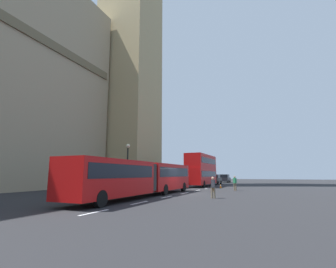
% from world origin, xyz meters
% --- Properties ---
extents(ground_plane, '(160.00, 160.00, 0.00)m').
position_xyz_m(ground_plane, '(0.00, 0.00, 0.00)').
color(ground_plane, '#262628').
extents(lane_centre_marking, '(25.20, 0.16, 0.01)m').
position_xyz_m(lane_centre_marking, '(-1.13, 0.00, 0.01)').
color(lane_centre_marking, silver).
rests_on(lane_centre_marking, ground_plane).
extents(articulated_bus, '(17.49, 2.54, 2.90)m').
position_xyz_m(articulated_bus, '(-3.99, 1.99, 1.75)').
color(articulated_bus, '#B20F0F').
rests_on(articulated_bus, ground_plane).
extents(double_decker_bus, '(10.06, 2.54, 4.90)m').
position_xyz_m(double_decker_bus, '(15.13, 2.00, 2.71)').
color(double_decker_bus, '#B20F0F').
rests_on(double_decker_bus, ground_plane).
extents(sedan_lead, '(4.40, 1.86, 1.85)m').
position_xyz_m(sedan_lead, '(24.51, 1.96, 0.91)').
color(sedan_lead, black).
rests_on(sedan_lead, ground_plane).
extents(sedan_trailing, '(4.40, 1.86, 1.85)m').
position_xyz_m(sedan_trailing, '(34.73, 1.85, 0.91)').
color(sedan_trailing, black).
rests_on(sedan_trailing, ground_plane).
extents(traffic_cone_west, '(0.36, 0.36, 0.58)m').
position_xyz_m(traffic_cone_west, '(3.79, -2.22, 0.28)').
color(traffic_cone_west, black).
rests_on(traffic_cone_west, ground_plane).
extents(traffic_cone_middle, '(0.36, 0.36, 0.58)m').
position_xyz_m(traffic_cone_middle, '(6.70, -1.59, 0.28)').
color(traffic_cone_middle, black).
rests_on(traffic_cone_middle, ground_plane).
extents(traffic_cone_east, '(0.36, 0.36, 0.58)m').
position_xyz_m(traffic_cone_east, '(11.64, -1.60, 0.28)').
color(traffic_cone_east, black).
rests_on(traffic_cone_east, ground_plane).
extents(street_lamp, '(0.44, 0.44, 5.27)m').
position_xyz_m(street_lamp, '(0.59, 6.50, 3.06)').
color(street_lamp, black).
rests_on(street_lamp, ground_plane).
extents(pedestrian_near_cones, '(0.42, 0.36, 1.69)m').
position_xyz_m(pedestrian_near_cones, '(-3.05, -3.88, 0.91)').
color(pedestrian_near_cones, '#726651').
rests_on(pedestrian_near_cones, ground_plane).
extents(pedestrian_by_kerb, '(0.46, 0.37, 1.69)m').
position_xyz_m(pedestrian_by_kerb, '(7.14, -4.18, 0.91)').
color(pedestrian_by_kerb, '#726651').
rests_on(pedestrian_by_kerb, ground_plane).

